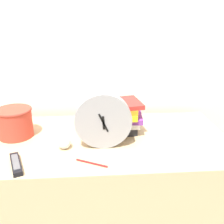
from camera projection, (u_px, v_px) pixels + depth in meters
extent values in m
cube|color=silver|center=(88.00, 41.00, 1.50)|extent=(6.00, 0.04, 2.40)
cube|color=tan|center=(92.00, 201.00, 1.44)|extent=(1.38, 0.63, 0.77)
cylinder|color=#99999E|center=(103.00, 121.00, 1.18)|extent=(0.26, 0.05, 0.26)
cylinder|color=silver|center=(103.00, 122.00, 1.17)|extent=(0.23, 0.01, 0.23)
cube|color=black|center=(103.00, 123.00, 1.16)|extent=(0.02, 0.01, 0.06)
cube|color=black|center=(103.00, 123.00, 1.16)|extent=(0.05, 0.01, 0.09)
cylinder|color=black|center=(103.00, 123.00, 1.16)|extent=(0.01, 0.01, 0.01)
cube|color=#232328|center=(117.00, 128.00, 1.37)|extent=(0.20, 0.16, 0.04)
cube|color=white|center=(121.00, 121.00, 1.36)|extent=(0.18, 0.16, 0.03)
cube|color=#7A3899|center=(120.00, 117.00, 1.34)|extent=(0.23, 0.17, 0.03)
cube|color=yellow|center=(118.00, 113.00, 1.32)|extent=(0.18, 0.18, 0.03)
cube|color=orange|center=(117.00, 109.00, 1.30)|extent=(0.19, 0.17, 0.03)
cube|color=red|center=(118.00, 104.00, 1.30)|extent=(0.25, 0.21, 0.02)
cylinder|color=#C63D2D|center=(15.00, 123.00, 1.30)|extent=(0.17, 0.17, 0.15)
torus|color=#9F3024|center=(13.00, 110.00, 1.28)|extent=(0.18, 0.18, 0.01)
cube|color=black|center=(16.00, 164.00, 1.07)|extent=(0.09, 0.17, 0.02)
cube|color=#59595E|center=(16.00, 162.00, 1.06)|extent=(0.07, 0.12, 0.00)
sphere|color=white|center=(64.00, 142.00, 1.20)|extent=(0.06, 0.06, 0.06)
cylinder|color=#B21E1E|center=(92.00, 163.00, 1.08)|extent=(0.13, 0.07, 0.01)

